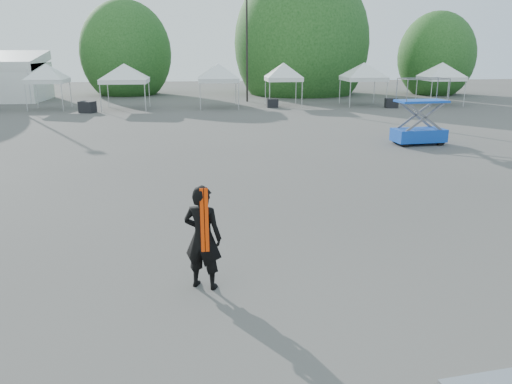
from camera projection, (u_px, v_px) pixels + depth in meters
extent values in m
plane|color=#474442|center=(247.00, 240.00, 11.91)|extent=(120.00, 120.00, 0.00)
cylinder|color=black|center=(247.00, 44.00, 41.47)|extent=(0.16, 0.16, 9.50)
cylinder|color=#382314|center=(128.00, 83.00, 48.95)|extent=(0.36, 0.36, 2.27)
ellipsoid|color=#194416|center=(126.00, 53.00, 48.17)|extent=(4.16, 4.16, 4.78)
cylinder|color=#382314|center=(300.00, 79.00, 49.72)|extent=(0.36, 0.36, 2.80)
ellipsoid|color=#194416|center=(301.00, 43.00, 48.76)|extent=(5.12, 5.12, 5.89)
cylinder|color=#382314|center=(434.00, 83.00, 49.28)|extent=(0.36, 0.36, 2.10)
ellipsoid|color=#194416|center=(436.00, 56.00, 48.56)|extent=(3.84, 3.84, 4.42)
cylinder|color=silver|center=(26.00, 98.00, 35.73)|extent=(0.06, 0.06, 2.00)
cylinder|color=silver|center=(62.00, 97.00, 35.99)|extent=(0.06, 0.06, 2.00)
cylinder|color=silver|center=(37.00, 94.00, 38.13)|extent=(0.06, 0.06, 2.00)
cylinder|color=silver|center=(71.00, 94.00, 38.39)|extent=(0.06, 0.06, 2.00)
cube|color=white|center=(47.00, 81.00, 36.76)|extent=(2.71, 2.71, 0.30)
pyramid|color=white|center=(45.00, 63.00, 36.41)|extent=(3.83, 3.83, 1.10)
cylinder|color=silver|center=(101.00, 98.00, 35.43)|extent=(0.06, 0.06, 2.00)
cylinder|color=silver|center=(145.00, 97.00, 35.76)|extent=(0.06, 0.06, 2.00)
cylinder|color=silver|center=(108.00, 94.00, 38.41)|extent=(0.06, 0.06, 2.00)
cylinder|color=silver|center=(149.00, 94.00, 38.74)|extent=(0.06, 0.06, 2.00)
cube|color=white|center=(125.00, 81.00, 36.78)|extent=(3.32, 3.32, 0.30)
pyramid|color=white|center=(124.00, 63.00, 36.44)|extent=(4.70, 4.70, 1.10)
cylinder|color=silver|center=(200.00, 96.00, 36.60)|extent=(0.06, 0.06, 2.00)
cylinder|color=silver|center=(239.00, 96.00, 36.90)|extent=(0.06, 0.06, 2.00)
cylinder|color=silver|center=(200.00, 93.00, 39.30)|extent=(0.06, 0.06, 2.00)
cylinder|color=silver|center=(236.00, 93.00, 39.60)|extent=(0.06, 0.06, 2.00)
cube|color=white|center=(218.00, 80.00, 37.80)|extent=(3.03, 3.03, 0.30)
pyramid|color=white|center=(218.00, 63.00, 37.46)|extent=(4.28, 4.28, 1.10)
cylinder|color=silver|center=(270.00, 95.00, 37.99)|extent=(0.06, 0.06, 2.00)
cylinder|color=silver|center=(302.00, 94.00, 38.25)|extent=(0.06, 0.06, 2.00)
cylinder|color=silver|center=(265.00, 92.00, 40.39)|extent=(0.06, 0.06, 2.00)
cylinder|color=silver|center=(296.00, 92.00, 40.65)|extent=(0.06, 0.06, 2.00)
cube|color=white|center=(283.00, 79.00, 39.02)|extent=(2.71, 2.71, 0.30)
pyramid|color=white|center=(284.00, 63.00, 38.67)|extent=(3.84, 3.84, 1.10)
cylinder|color=silver|center=(350.00, 94.00, 38.17)|extent=(0.06, 0.06, 2.00)
cylinder|color=silver|center=(387.00, 94.00, 38.48)|extent=(0.06, 0.06, 2.00)
cylinder|color=silver|center=(340.00, 91.00, 40.96)|extent=(0.06, 0.06, 2.00)
cylinder|color=silver|center=(374.00, 91.00, 41.27)|extent=(0.06, 0.06, 2.00)
cube|color=white|center=(363.00, 79.00, 39.42)|extent=(3.12, 3.12, 0.30)
pyramid|color=white|center=(364.00, 62.00, 39.07)|extent=(4.41, 4.41, 1.10)
cylinder|color=silver|center=(431.00, 94.00, 38.58)|extent=(0.06, 0.06, 2.00)
cylinder|color=silver|center=(465.00, 94.00, 38.87)|extent=(0.06, 0.06, 2.00)
cylinder|color=silver|center=(416.00, 91.00, 41.19)|extent=(0.06, 0.06, 2.00)
cylinder|color=silver|center=(448.00, 91.00, 41.48)|extent=(0.06, 0.06, 2.00)
cube|color=white|center=(441.00, 78.00, 39.73)|extent=(2.94, 2.94, 0.30)
pyramid|color=white|center=(443.00, 62.00, 39.39)|extent=(4.16, 4.16, 1.10)
imported|color=black|center=(203.00, 237.00, 9.30)|extent=(0.87, 0.74, 2.02)
cube|color=#FF3B05|center=(202.00, 221.00, 8.99)|extent=(0.16, 0.03, 1.21)
cube|color=#0D54B4|center=(419.00, 135.00, 23.60)|extent=(2.49, 1.41, 0.60)
cube|color=#0D54B4|center=(422.00, 101.00, 23.16)|extent=(2.38, 1.35, 0.10)
cylinder|color=black|center=(406.00, 143.00, 23.03)|extent=(0.37, 0.18, 0.36)
cylinder|color=black|center=(441.00, 142.00, 23.38)|extent=(0.37, 0.18, 0.36)
cylinder|color=black|center=(396.00, 140.00, 23.97)|extent=(0.37, 0.18, 0.36)
cylinder|color=black|center=(430.00, 138.00, 24.32)|extent=(0.37, 0.18, 0.36)
cube|color=black|center=(87.00, 107.00, 35.28)|extent=(1.24, 1.11, 0.80)
cube|color=black|center=(272.00, 103.00, 38.38)|extent=(0.85, 0.66, 0.66)
cube|color=black|center=(391.00, 103.00, 38.20)|extent=(0.99, 0.81, 0.71)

